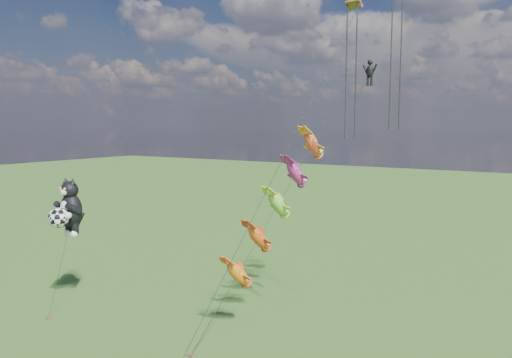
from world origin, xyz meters
The scene contains 4 objects.
ground centered at (0.00, 0.00, 0.00)m, with size 300.00×300.00×0.00m, color #1C4511.
cat_kite_rig centered at (-5.25, 5.09, 8.29)m, with size 2.23×4.06×10.80m.
fish_windsock_rig centered at (10.23, 12.25, 8.95)m, with size 3.09×15.75×15.91m.
parafoil_rig centered at (18.21, 8.84, 18.62)m, with size 7.64×16.21×27.27m.
Camera 1 is at (28.86, -20.40, 15.10)m, focal length 35.00 mm.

